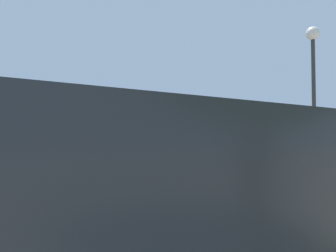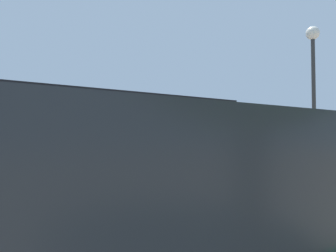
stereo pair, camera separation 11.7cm
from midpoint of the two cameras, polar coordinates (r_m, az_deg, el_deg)
ground_plane at (r=16.16m, az=-2.66°, el=-8.32°), size 120.00×120.00×0.00m
locomotive at (r=18.92m, az=-6.61°, el=-0.40°), size 3.19×15.22×4.15m
lamp_post at (r=15.73m, az=22.55°, el=8.72°), size 0.56×0.56×6.40m
platform_fence at (r=19.25m, az=20.32°, el=-5.06°), size 0.05×8.77×1.12m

